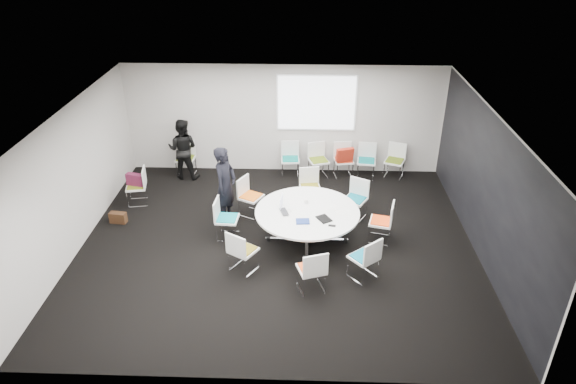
{
  "coord_description": "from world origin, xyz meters",
  "views": [
    {
      "loc": [
        0.52,
        -8.75,
        5.98
      ],
      "look_at": [
        0.2,
        0.4,
        1.0
      ],
      "focal_mm": 32.0,
      "sensor_mm": 36.0,
      "label": 1
    }
  ],
  "objects_px": {
    "cup": "(306,201)",
    "maroon_bag": "(135,180)",
    "chair_ring_c": "(310,194)",
    "person_main": "(225,186)",
    "conference_table": "(307,220)",
    "chair_ring_a": "(381,229)",
    "laptop": "(286,212)",
    "chair_ring_d": "(251,203)",
    "person_back": "(183,149)",
    "chair_ring_h": "(364,265)",
    "chair_back_a": "(290,165)",
    "chair_back_d": "(366,167)",
    "chair_ring_e": "(227,226)",
    "chair_spare_left": "(138,193)",
    "chair_ring_f": "(243,258)",
    "chair_person_back": "(186,164)",
    "chair_back_e": "(394,167)",
    "brown_bag": "(118,218)",
    "chair_ring_g": "(312,277)",
    "chair_ring_b": "(355,206)",
    "chair_back_b": "(318,167)",
    "chair_back_c": "(343,166)"
  },
  "relations": [
    {
      "from": "chair_ring_b",
      "to": "maroon_bag",
      "type": "xyz_separation_m",
      "value": [
        -5.01,
        0.44,
        0.34
      ]
    },
    {
      "from": "chair_back_b",
      "to": "chair_spare_left",
      "type": "xyz_separation_m",
      "value": [
        -4.22,
        -1.55,
        0.0
      ]
    },
    {
      "from": "chair_back_b",
      "to": "chair_back_d",
      "type": "xyz_separation_m",
      "value": [
        1.22,
        0.01,
        0.0
      ]
    },
    {
      "from": "person_main",
      "to": "maroon_bag",
      "type": "height_order",
      "value": "person_main"
    },
    {
      "from": "chair_ring_c",
      "to": "chair_ring_g",
      "type": "distance_m",
      "value": 3.07
    },
    {
      "from": "conference_table",
      "to": "person_main",
      "type": "height_order",
      "value": "person_main"
    },
    {
      "from": "chair_ring_h",
      "to": "maroon_bag",
      "type": "distance_m",
      "value": 5.65
    },
    {
      "from": "chair_ring_a",
      "to": "chair_ring_b",
      "type": "distance_m",
      "value": 1.02
    },
    {
      "from": "chair_ring_b",
      "to": "chair_ring_d",
      "type": "xyz_separation_m",
      "value": [
        -2.32,
        0.04,
        0.0
      ]
    },
    {
      "from": "cup",
      "to": "maroon_bag",
      "type": "relative_size",
      "value": 0.22
    },
    {
      "from": "chair_person_back",
      "to": "chair_ring_h",
      "type": "bearing_deg",
      "value": 138.11
    },
    {
      "from": "chair_ring_c",
      "to": "chair_back_b",
      "type": "relative_size",
      "value": 1.0
    },
    {
      "from": "chair_ring_f",
      "to": "brown_bag",
      "type": "xyz_separation_m",
      "value": [
        -2.94,
        1.61,
        -0.16
      ]
    },
    {
      "from": "laptop",
      "to": "chair_ring_c",
      "type": "bearing_deg",
      "value": -35.26
    },
    {
      "from": "chair_ring_f",
      "to": "chair_back_c",
      "type": "xyz_separation_m",
      "value": [
        2.13,
        4.06,
        0.0
      ]
    },
    {
      "from": "chair_back_a",
      "to": "cup",
      "type": "height_order",
      "value": "chair_back_a"
    },
    {
      "from": "chair_ring_f",
      "to": "person_main",
      "type": "relative_size",
      "value": 0.5
    },
    {
      "from": "chair_ring_a",
      "to": "chair_ring_g",
      "type": "height_order",
      "value": "same"
    },
    {
      "from": "chair_ring_b",
      "to": "chair_ring_g",
      "type": "relative_size",
      "value": 1.0
    },
    {
      "from": "chair_ring_c",
      "to": "person_main",
      "type": "height_order",
      "value": "person_main"
    },
    {
      "from": "chair_ring_e",
      "to": "laptop",
      "type": "height_order",
      "value": "chair_ring_e"
    },
    {
      "from": "chair_ring_h",
      "to": "chair_back_d",
      "type": "xyz_separation_m",
      "value": [
        0.45,
        4.18,
        0.0
      ]
    },
    {
      "from": "chair_ring_d",
      "to": "cup",
      "type": "relative_size",
      "value": 9.78
    },
    {
      "from": "chair_ring_a",
      "to": "laptop",
      "type": "distance_m",
      "value": 2.0
    },
    {
      "from": "chair_ring_e",
      "to": "chair_back_d",
      "type": "height_order",
      "value": "same"
    },
    {
      "from": "chair_back_a",
      "to": "cup",
      "type": "relative_size",
      "value": 9.78
    },
    {
      "from": "chair_back_e",
      "to": "chair_ring_h",
      "type": "bearing_deg",
      "value": 96.61
    },
    {
      "from": "chair_ring_e",
      "to": "chair_ring_f",
      "type": "bearing_deg",
      "value": 26.1
    },
    {
      "from": "chair_ring_a",
      "to": "chair_back_e",
      "type": "bearing_deg",
      "value": 0.89
    },
    {
      "from": "maroon_bag",
      "to": "chair_ring_b",
      "type": "bearing_deg",
      "value": -5.04
    },
    {
      "from": "person_main",
      "to": "laptop",
      "type": "xyz_separation_m",
      "value": [
        1.33,
        -0.78,
        -0.14
      ]
    },
    {
      "from": "conference_table",
      "to": "laptop",
      "type": "relative_size",
      "value": 6.78
    },
    {
      "from": "chair_back_d",
      "to": "laptop",
      "type": "xyz_separation_m",
      "value": [
        -1.92,
        -3.08,
        0.47
      ]
    },
    {
      "from": "conference_table",
      "to": "chair_ring_f",
      "type": "bearing_deg",
      "value": -139.95
    },
    {
      "from": "chair_back_a",
      "to": "chair_back_d",
      "type": "bearing_deg",
      "value": 175.64
    },
    {
      "from": "chair_ring_f",
      "to": "chair_back_d",
      "type": "bearing_deg",
      "value": 87.8
    },
    {
      "from": "chair_ring_d",
      "to": "chair_back_a",
      "type": "relative_size",
      "value": 1.0
    },
    {
      "from": "chair_back_e",
      "to": "brown_bag",
      "type": "xyz_separation_m",
      "value": [
        -6.36,
        -2.45,
        -0.16
      ]
    },
    {
      "from": "laptop",
      "to": "brown_bag",
      "type": "xyz_separation_m",
      "value": [
        -3.72,
        0.66,
        -0.62
      ]
    },
    {
      "from": "chair_ring_d",
      "to": "person_back",
      "type": "relative_size",
      "value": 0.56
    },
    {
      "from": "chair_ring_e",
      "to": "maroon_bag",
      "type": "xyz_separation_m",
      "value": [
        -2.29,
        1.35,
        0.34
      ]
    },
    {
      "from": "conference_table",
      "to": "cup",
      "type": "height_order",
      "value": "cup"
    },
    {
      "from": "chair_ring_b",
      "to": "brown_bag",
      "type": "relative_size",
      "value": 2.44
    },
    {
      "from": "chair_ring_a",
      "to": "chair_spare_left",
      "type": "height_order",
      "value": "same"
    },
    {
      "from": "chair_ring_a",
      "to": "person_back",
      "type": "relative_size",
      "value": 0.56
    },
    {
      "from": "chair_ring_f",
      "to": "chair_back_c",
      "type": "bearing_deg",
      "value": 94.03
    },
    {
      "from": "chair_ring_a",
      "to": "chair_ring_e",
      "type": "height_order",
      "value": "same"
    },
    {
      "from": "conference_table",
      "to": "chair_ring_a",
      "type": "relative_size",
      "value": 2.39
    },
    {
      "from": "chair_back_d",
      "to": "chair_person_back",
      "type": "bearing_deg",
      "value": 7.48
    },
    {
      "from": "chair_ring_h",
      "to": "laptop",
      "type": "relative_size",
      "value": 2.83
    }
  ]
}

